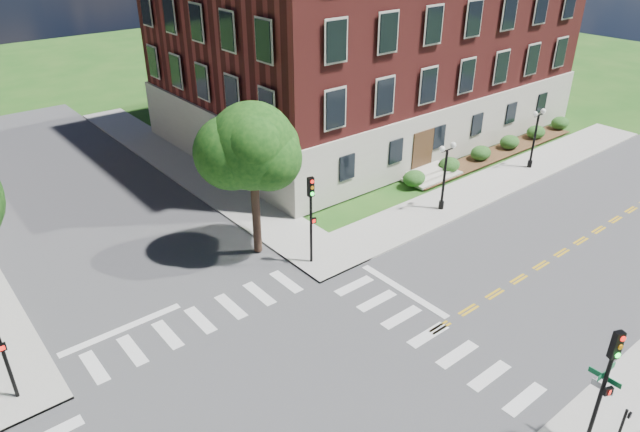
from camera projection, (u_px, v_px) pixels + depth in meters
ground at (296, 416)px, 20.80m from camera, size 160.00×160.00×0.00m
road_ew at (296, 416)px, 20.80m from camera, size 90.00×12.00×0.01m
road_ns at (296, 416)px, 20.79m from camera, size 12.00×90.00×0.01m
sidewalk_ne at (339, 175)px, 39.88m from camera, size 34.00×34.00×0.12m
crosswalk_east at (428, 335)px, 24.81m from camera, size 2.20×10.20×0.02m
stop_bar_east at (403, 290)px, 27.76m from camera, size 0.40×5.50×0.00m
main_building at (368, 26)px, 45.34m from camera, size 30.60×22.40×16.50m
shrub_row at (494, 156)px, 43.26m from camera, size 18.00×2.00×1.30m
tree_d at (252, 147)px, 28.08m from camera, size 4.42×4.42×8.21m
traffic_signal_se at (607, 375)px, 18.21m from camera, size 0.38×0.46×4.80m
traffic_signal_ne at (311, 209)px, 28.44m from camera, size 0.36×0.41×4.80m
twin_lamp_west at (445, 173)px, 34.12m from camera, size 1.36×0.36×4.23m
twin_lamp_east at (535, 135)px, 39.90m from camera, size 1.36×0.36×4.23m
street_sign_pole at (601, 390)px, 18.82m from camera, size 1.10×1.10×3.10m
push_button_post at (624, 421)px, 19.59m from camera, size 0.14×0.21×1.20m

